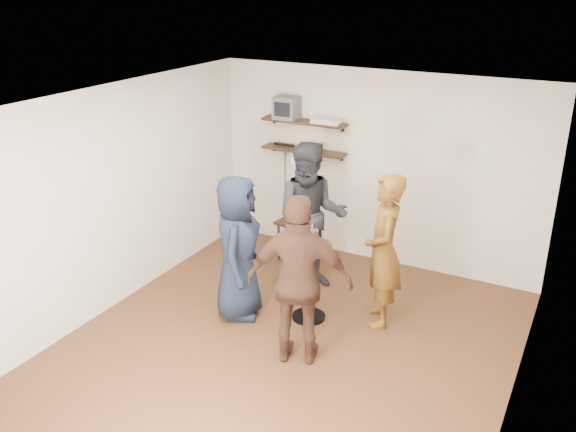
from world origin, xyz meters
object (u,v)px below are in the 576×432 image
Objects in this scene: side_table at (297,227)px; person_navy at (238,248)px; dvd_deck at (328,121)px; radio at (314,147)px; drinks_table at (309,272)px; person_plaid at (384,251)px; person_dark at (311,217)px; person_brown at (300,281)px; crt_monitor at (287,107)px.

side_table is 0.33× the size of person_navy.
person_navy is (-0.16, -2.01, -1.05)m from dvd_deck.
dvd_deck is 0.43m from radio.
person_plaid is at bearing 23.15° from drinks_table.
dvd_deck is at bearing 109.04° from drinks_table.
person_navy is at bearing -91.22° from person_plaid.
person_plaid is 1.17m from person_dark.
person_plaid is 1.04× the size of person_navy.
person_plaid reaches higher than side_table.
side_table is 1.97m from person_plaid.
radio is at bearing 180.00° from dvd_deck.
side_table is at bearing -81.28° from person_brown.
dvd_deck reaches higher than radio.
radio is 2.11m from drinks_table.
crt_monitor reaches higher than person_navy.
person_plaid is at bearing -42.39° from radio.
drinks_table is at bearing -57.76° from side_table.
person_plaid is (1.95, -1.41, -1.14)m from crt_monitor.
drinks_table is (0.60, -1.73, -1.31)m from dvd_deck.
dvd_deck is 1.41m from person_dark.
crt_monitor is 1.45× the size of radio.
person_plaid is 0.98× the size of person_brown.
person_plaid is (1.61, -1.05, 0.42)m from side_table.
person_navy is (-1.51, -0.61, -0.03)m from person_plaid.
person_navy is at bearing -94.65° from dvd_deck.
person_dark is at bearing 115.08° from drinks_table.
side_table is at bearing -146.32° from person_plaid.
side_table is 0.30× the size of person_dark.
person_brown reaches higher than person_plaid.
person_brown reaches higher than person_navy.
crt_monitor is 0.17× the size of person_dark.
radio is 2.12m from person_navy.
person_navy is (0.04, -2.01, -0.67)m from radio.
person_brown is (1.03, -0.48, 0.05)m from person_navy.
person_plaid is at bearing -35.84° from crt_monitor.
radio is at bearing -86.11° from person_brown.
person_dark is at bearing -134.03° from person_plaid.
crt_monitor is 0.35× the size of drinks_table.
drinks_table is 0.88m from person_dark.
person_dark is 1.10× the size of person_navy.
person_brown is at bearing -46.98° from person_plaid.
person_plaid reaches higher than drinks_table.
person_dark is 1.11m from person_navy.
radio reaches higher than drinks_table.
person_dark is 1.62m from person_brown.
drinks_table reaches higher than side_table.
dvd_deck is 2.25m from drinks_table.
person_dark is at bearing -49.14° from crt_monitor.
radio is at bearing 0.00° from crt_monitor.
crt_monitor is 0.58× the size of side_table.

